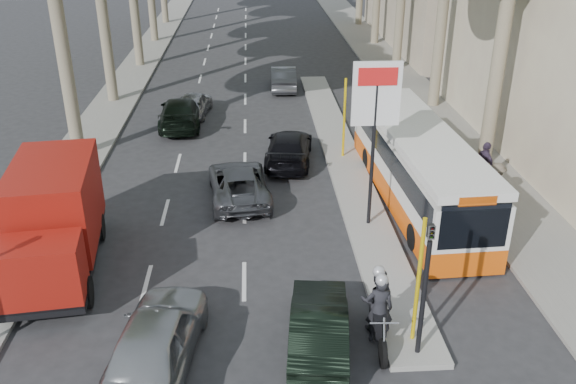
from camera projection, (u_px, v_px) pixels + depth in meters
name	position (u px, v px, depth m)	size (l,w,h in m)	color
ground	(279.00, 323.00, 15.79)	(120.00, 120.00, 0.00)	#28282B
sidewalk_right	(395.00, 73.00, 38.78)	(3.20, 70.00, 0.12)	gray
median_left	(139.00, 65.00, 40.56)	(2.40, 64.00, 0.12)	gray
traffic_island	(343.00, 157.00, 25.85)	(1.50, 26.00, 0.16)	gray
billboard	(375.00, 122.00, 18.89)	(1.50, 12.10, 5.60)	yellow
traffic_light_island	(427.00, 269.00, 13.55)	(0.16, 0.41, 3.60)	black
silver_hatchback	(157.00, 338.00, 14.06)	(1.79, 4.44, 1.51)	#999DA0
dark_hatchback	(319.00, 326.00, 14.67)	(1.36, 3.91, 1.29)	black
queue_car_a	(239.00, 183.00, 22.19)	(2.04, 4.42, 1.23)	#484A4F
queue_car_b	(289.00, 148.00, 25.31)	(1.81, 4.46, 1.29)	black
queue_car_c	(194.00, 104.00, 30.96)	(1.46, 3.63, 1.24)	gray
queue_car_d	(283.00, 78.00, 35.37)	(1.41, 4.04, 1.33)	#53555B
queue_car_e	(180.00, 112.00, 29.42)	(1.93, 4.75, 1.38)	black
red_truck	(54.00, 219.00, 17.50)	(2.84, 6.00, 3.09)	black
city_bus	(417.00, 164.00, 21.66)	(2.75, 10.52, 2.75)	#E5540C
motorcycle	(378.00, 306.00, 14.92)	(0.86, 2.35, 2.00)	black
pedestrian_near	(484.00, 165.00, 22.67)	(1.06, 0.52, 1.80)	#3E3149
pedestrian_far	(495.00, 185.00, 21.28)	(1.05, 0.47, 1.63)	brown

